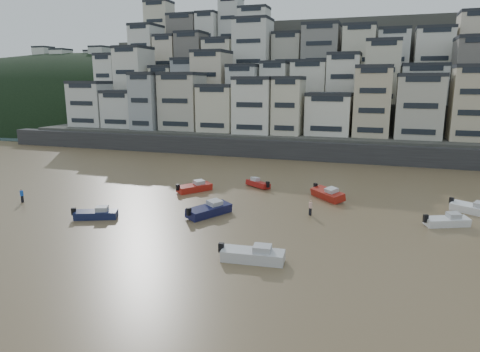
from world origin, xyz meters
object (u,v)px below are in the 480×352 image
(boat_j, at_px, (96,213))
(boat_a, at_px, (253,253))
(boat_g, at_px, (474,208))
(boat_c, at_px, (209,209))
(boat_e, at_px, (328,193))
(boat_h, at_px, (258,183))
(person_pink, at_px, (310,208))
(person_blue, at_px, (22,195))
(boat_d, at_px, (447,220))
(boat_f, at_px, (194,186))

(boat_j, relative_size, boat_a, 0.86)
(boat_g, xyz_separation_m, boat_c, (-27.95, -10.14, 0.10))
(boat_g, distance_m, boat_a, 28.45)
(boat_e, relative_size, boat_j, 1.15)
(boat_h, relative_size, person_pink, 2.54)
(boat_g, height_order, person_blue, person_blue)
(person_blue, bearing_deg, boat_j, -11.27)
(person_blue, bearing_deg, boat_h, 33.56)
(boat_j, height_order, boat_d, boat_j)
(boat_g, bearing_deg, person_pink, -128.89)
(boat_e, height_order, boat_g, boat_e)
(boat_g, bearing_deg, boat_d, -90.46)
(boat_e, distance_m, boat_a, 21.72)
(boat_j, distance_m, person_blue, 12.91)
(boat_j, bearing_deg, boat_e, 12.54)
(boat_e, distance_m, boat_f, 17.65)
(boat_j, height_order, boat_f, boat_f)
(boat_a, bearing_deg, person_pink, 75.06)
(boat_d, bearing_deg, person_pink, 159.12)
(boat_j, distance_m, boat_g, 41.97)
(boat_e, bearing_deg, boat_g, 43.42)
(boat_c, height_order, person_blue, person_blue)
(person_pink, bearing_deg, boat_c, -160.51)
(boat_e, relative_size, boat_d, 1.15)
(boat_d, bearing_deg, person_blue, 163.94)
(boat_a, bearing_deg, boat_h, 100.01)
(boat_d, height_order, boat_g, boat_g)
(boat_j, distance_m, boat_f, 15.10)
(boat_h, bearing_deg, boat_f, 69.19)
(boat_j, distance_m, person_pink, 23.48)
(boat_h, bearing_deg, boat_c, 118.69)
(boat_g, relative_size, boat_f, 0.99)
(boat_h, height_order, boat_c, boat_c)
(boat_j, xyz_separation_m, boat_d, (35.79, 9.43, -0.00))
(boat_g, bearing_deg, person_blue, -135.55)
(boat_j, distance_m, boat_d, 37.01)
(boat_d, distance_m, boat_c, 24.96)
(boat_d, bearing_deg, boat_g, 34.46)
(boat_c, distance_m, person_blue, 24.01)
(boat_j, xyz_separation_m, person_blue, (-12.66, 2.52, 0.20))
(boat_e, xyz_separation_m, boat_h, (-10.12, 3.33, -0.17))
(boat_c, relative_size, person_pink, 3.43)
(boat_d, xyz_separation_m, boat_g, (3.40, 5.58, 0.05))
(boat_e, relative_size, boat_a, 0.99)
(boat_d, xyz_separation_m, boat_c, (-24.55, -4.55, 0.14))
(boat_f, bearing_deg, boat_d, -63.83)
(boat_h, bearing_deg, boat_j, 91.12)
(boat_c, xyz_separation_m, person_pink, (10.60, 3.75, 0.06))
(boat_h, xyz_separation_m, person_blue, (-25.34, -16.81, 0.27))
(boat_f, height_order, boat_c, boat_c)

